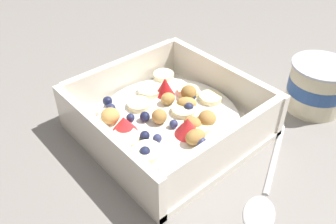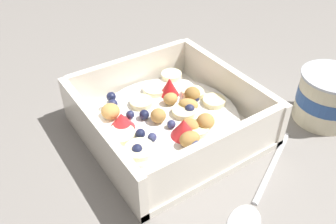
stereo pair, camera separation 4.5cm
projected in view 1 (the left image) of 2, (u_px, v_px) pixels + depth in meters
The scene contains 4 objects.
ground_plane at pixel (160, 136), 0.46m from camera, with size 2.40×2.40×0.00m, color gray.
fruit_bowl at pixel (168, 118), 0.45m from camera, with size 0.20×0.20×0.06m.
spoon at pixel (266, 191), 0.38m from camera, with size 0.09×0.16×0.01m.
yogurt_cup at pixel (317, 86), 0.48m from camera, with size 0.08×0.08×0.07m.
Camera 1 is at (0.26, -0.21, 0.31)m, focal length 38.16 mm.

